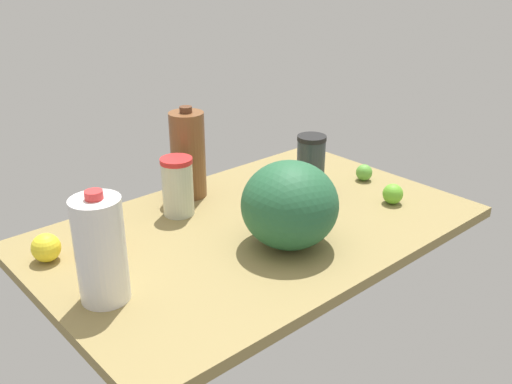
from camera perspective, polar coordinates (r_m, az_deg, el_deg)
countertop at (r=159.56cm, az=0.00°, el=-3.79°), size 120.00×76.00×3.00cm
milk_jug at (r=126.23cm, az=-15.28°, el=-5.60°), size 10.88×10.88×25.78cm
tumbler_cup at (r=163.36cm, az=-7.84°, el=0.56°), size 9.14×9.14×17.06cm
chocolate_milk_jug at (r=173.88cm, az=-6.81°, el=3.74°), size 10.53×10.53×28.19cm
shaker_bottle at (r=175.98cm, az=5.50°, el=2.71°), size 8.89×8.89×18.81cm
watermelon at (r=144.21cm, az=3.39°, el=-1.30°), size 24.87×24.87×22.57cm
lime_far_back at (r=195.61cm, az=5.11°, el=2.86°), size 5.85×5.85×5.85cm
lemon_by_jug at (r=149.25cm, az=-20.26°, el=-5.24°), size 7.17×7.17×7.17cm
lime_beside_bowl at (r=190.99cm, az=10.76°, el=1.93°), size 5.40×5.40×5.40cm
orange_near_front at (r=149.12cm, az=-15.70°, el=-4.39°), size 8.29×8.29×8.29cm
lime_loose at (r=175.50cm, az=13.52°, el=-0.18°), size 6.12×6.12×6.12cm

